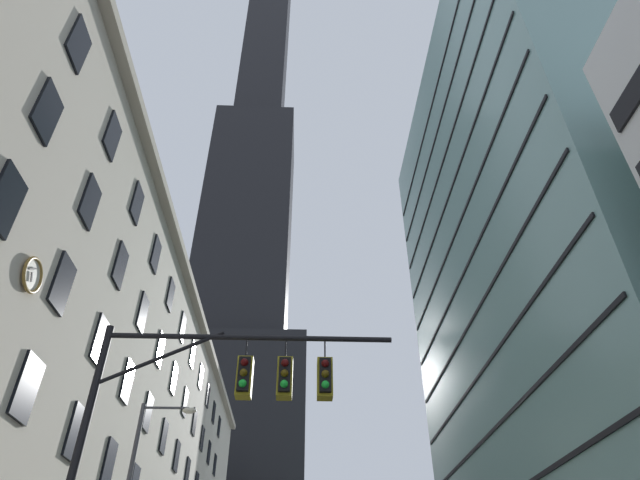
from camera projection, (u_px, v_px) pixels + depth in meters
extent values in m
cube|color=beige|center=(47.00, 439.00, 37.68)|extent=(16.85, 70.59, 25.05)
cube|color=#B2A893|center=(194.00, 297.00, 44.99)|extent=(0.70, 70.59, 0.60)
cube|color=black|center=(27.00, 388.00, 18.27)|extent=(0.14, 1.40, 2.20)
cube|color=black|center=(75.00, 432.00, 22.28)|extent=(0.14, 1.40, 2.20)
cube|color=black|center=(109.00, 463.00, 26.29)|extent=(0.14, 1.40, 2.20)
cube|color=black|center=(6.00, 200.00, 16.76)|extent=(0.14, 1.40, 2.20)
cube|color=black|center=(62.00, 284.00, 20.77)|extent=(0.14, 1.40, 2.20)
cube|color=black|center=(100.00, 340.00, 24.78)|extent=(0.14, 1.40, 2.20)
cube|color=black|center=(127.00, 381.00, 28.79)|extent=(0.14, 1.40, 2.20)
cube|color=black|center=(148.00, 412.00, 32.81)|extent=(0.14, 1.40, 2.20)
cube|color=black|center=(164.00, 437.00, 36.82)|extent=(0.14, 1.40, 2.20)
cube|color=black|center=(177.00, 456.00, 40.83)|extent=(0.14, 1.40, 2.20)
cube|color=black|center=(187.00, 472.00, 44.84)|extent=(0.14, 1.40, 2.20)
cube|color=black|center=(47.00, 112.00, 19.26)|extent=(0.14, 1.40, 2.20)
cube|color=black|center=(90.00, 202.00, 23.27)|extent=(0.14, 1.40, 2.20)
cube|color=black|center=(120.00, 266.00, 27.28)|extent=(0.14, 1.40, 2.20)
cube|color=black|center=(142.00, 313.00, 31.30)|extent=(0.14, 1.40, 2.20)
cube|color=black|center=(160.00, 349.00, 35.31)|extent=(0.14, 1.40, 2.20)
cube|color=black|center=(174.00, 378.00, 39.32)|extent=(0.14, 1.40, 2.20)
cube|color=black|center=(185.00, 402.00, 43.33)|extent=(0.14, 1.40, 2.20)
cube|color=black|center=(194.00, 422.00, 47.35)|extent=(0.14, 1.40, 2.20)
cube|color=black|center=(202.00, 439.00, 51.36)|extent=(0.14, 1.40, 2.20)
cube|color=black|center=(209.00, 453.00, 55.37)|extent=(0.14, 1.40, 2.20)
cube|color=black|center=(215.00, 465.00, 59.38)|extent=(0.14, 1.40, 2.20)
cube|color=black|center=(78.00, 44.00, 21.76)|extent=(0.14, 1.40, 2.20)
cube|color=black|center=(112.00, 136.00, 25.77)|extent=(0.14, 1.40, 2.20)
cube|color=black|center=(137.00, 203.00, 29.79)|extent=(0.14, 1.40, 2.20)
cube|color=black|center=(156.00, 254.00, 33.80)|extent=(0.14, 1.40, 2.20)
cube|color=black|center=(170.00, 295.00, 37.81)|extent=(0.14, 1.40, 2.20)
cube|color=black|center=(182.00, 327.00, 41.82)|extent=(0.14, 1.40, 2.20)
cube|color=black|center=(192.00, 354.00, 45.84)|extent=(0.14, 1.40, 2.20)
cube|color=black|center=(201.00, 377.00, 49.85)|extent=(0.14, 1.40, 2.20)
cube|color=black|center=(208.00, 396.00, 53.86)|extent=(0.14, 1.40, 2.20)
cube|color=black|center=(214.00, 413.00, 57.87)|extent=(0.14, 1.40, 2.20)
cube|color=black|center=(219.00, 427.00, 61.89)|extent=(0.14, 1.40, 2.20)
torus|color=olive|center=(33.00, 275.00, 18.37)|extent=(0.12, 1.31, 1.31)
cylinder|color=silver|center=(32.00, 275.00, 18.37)|extent=(0.05, 1.13, 1.13)
cube|color=black|center=(32.00, 277.00, 18.23)|extent=(0.03, 0.24, 0.33)
cube|color=black|center=(33.00, 269.00, 18.29)|extent=(0.03, 0.45, 0.33)
cube|color=black|center=(248.00, 230.00, 128.89)|extent=(20.34, 20.34, 67.42)
cube|color=black|center=(267.00, 47.00, 174.10)|extent=(13.07, 13.07, 84.28)
cube|color=gray|center=(554.00, 263.00, 42.56)|extent=(14.95, 35.42, 50.54)
cube|color=black|center=(493.00, 431.00, 34.43)|extent=(0.12, 34.42, 0.24)
cube|color=black|center=(482.00, 372.00, 36.81)|extent=(0.12, 34.42, 0.24)
cube|color=black|center=(472.00, 320.00, 39.20)|extent=(0.12, 34.42, 0.24)
cube|color=black|center=(463.00, 275.00, 41.58)|extent=(0.12, 34.42, 0.24)
cube|color=black|center=(455.00, 234.00, 43.96)|extent=(0.12, 34.42, 0.24)
cube|color=black|center=(448.00, 197.00, 46.35)|extent=(0.12, 34.42, 0.24)
cube|color=black|center=(442.00, 164.00, 48.73)|extent=(0.12, 34.42, 0.24)
cube|color=black|center=(436.00, 134.00, 51.11)|extent=(0.12, 34.42, 0.24)
cube|color=black|center=(431.00, 107.00, 53.50)|extent=(0.12, 34.42, 0.24)
cylinder|color=black|center=(251.00, 338.00, 14.19)|extent=(7.52, 0.14, 0.14)
cylinder|color=black|center=(162.00, 357.00, 13.76)|extent=(3.09, 0.10, 1.56)
cylinder|color=black|center=(246.00, 348.00, 14.01)|extent=(0.04, 0.04, 0.60)
cube|color=black|center=(244.00, 375.00, 13.56)|extent=(0.30, 0.30, 0.90)
cube|color=olive|center=(245.00, 378.00, 13.69)|extent=(0.40, 0.40, 1.04)
sphere|color=#450808|center=(244.00, 362.00, 13.60)|extent=(0.20, 0.20, 0.20)
sphere|color=#4B3A08|center=(244.00, 373.00, 13.43)|extent=(0.20, 0.20, 0.20)
sphere|color=green|center=(243.00, 383.00, 13.26)|extent=(0.20, 0.20, 0.20)
cylinder|color=black|center=(286.00, 349.00, 14.04)|extent=(0.04, 0.04, 0.60)
cube|color=black|center=(285.00, 376.00, 13.59)|extent=(0.30, 0.30, 0.90)
cube|color=olive|center=(285.00, 378.00, 13.73)|extent=(0.40, 0.40, 1.04)
sphere|color=#450808|center=(285.00, 363.00, 13.63)|extent=(0.20, 0.20, 0.20)
sphere|color=#4B3A08|center=(285.00, 373.00, 13.46)|extent=(0.20, 0.20, 0.20)
sphere|color=green|center=(284.00, 384.00, 13.29)|extent=(0.20, 0.20, 0.20)
cylinder|color=black|center=(325.00, 349.00, 14.07)|extent=(0.04, 0.04, 0.60)
cube|color=black|center=(325.00, 376.00, 13.62)|extent=(0.30, 0.30, 0.90)
cube|color=olive|center=(325.00, 379.00, 13.76)|extent=(0.40, 0.40, 1.04)
sphere|color=#450808|center=(325.00, 363.00, 13.66)|extent=(0.20, 0.20, 0.20)
sphere|color=#4B3A08|center=(325.00, 374.00, 13.49)|extent=(0.20, 0.20, 0.20)
sphere|color=green|center=(325.00, 385.00, 13.33)|extent=(0.20, 0.20, 0.20)
cylinder|color=#47474C|center=(167.00, 408.00, 21.33)|extent=(1.85, 0.10, 0.10)
ellipsoid|color=#EFE5C6|center=(189.00, 411.00, 21.30)|extent=(0.56, 0.32, 0.24)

